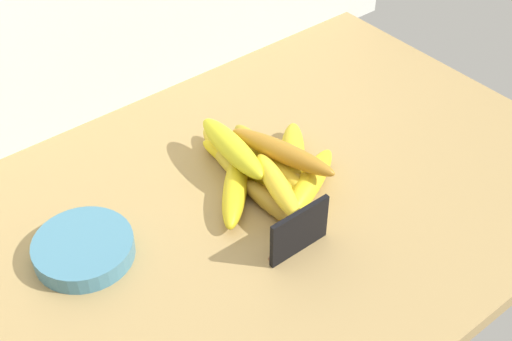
# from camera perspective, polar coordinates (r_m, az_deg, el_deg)

# --- Properties ---
(counter_top) EXTENTS (1.10, 0.76, 0.03)m
(counter_top) POSITION_cam_1_polar(r_m,az_deg,el_deg) (1.17, 1.28, -2.75)
(counter_top) COLOR #A48651
(counter_top) RESTS_ON ground
(chalkboard_sign) EXTENTS (0.11, 0.02, 0.08)m
(chalkboard_sign) POSITION_cam_1_polar(r_m,az_deg,el_deg) (1.05, 3.55, -5.09)
(chalkboard_sign) COLOR black
(chalkboard_sign) RESTS_ON counter_top
(fruit_bowl) EXTENTS (0.15, 0.15, 0.03)m
(fruit_bowl) POSITION_cam_1_polar(r_m,az_deg,el_deg) (1.09, -13.97, -6.25)
(fruit_bowl) COLOR teal
(fruit_bowl) RESTS_ON counter_top
(banana_0) EXTENTS (0.07, 0.20, 0.04)m
(banana_0) POSITION_cam_1_polar(r_m,az_deg,el_deg) (1.21, 0.59, 1.22)
(banana_0) COLOR gold
(banana_0) RESTS_ON counter_top
(banana_1) EXTENTS (0.16, 0.17, 0.04)m
(banana_1) POSITION_cam_1_polar(r_m,az_deg,el_deg) (1.15, -1.72, -1.47)
(banana_1) COLOR gold
(banana_1) RESTS_ON counter_top
(banana_2) EXTENTS (0.06, 0.17, 0.03)m
(banana_2) POSITION_cam_1_polar(r_m,az_deg,el_deg) (1.22, -2.59, 1.29)
(banana_2) COLOR gold
(banana_2) RESTS_ON counter_top
(banana_3) EXTENTS (0.05, 0.16, 0.04)m
(banana_3) POSITION_cam_1_polar(r_m,az_deg,el_deg) (1.12, 1.64, -2.86)
(banana_3) COLOR olive
(banana_3) RESTS_ON counter_top
(banana_4) EXTENTS (0.06, 0.19, 0.04)m
(banana_4) POSITION_cam_1_polar(r_m,az_deg,el_deg) (1.20, -1.30, 0.48)
(banana_4) COLOR yellow
(banana_4) RESTS_ON counter_top
(banana_5) EXTENTS (0.06, 0.20, 0.04)m
(banana_5) POSITION_cam_1_polar(r_m,az_deg,el_deg) (1.19, 1.61, 0.31)
(banana_5) COLOR gold
(banana_5) RESTS_ON counter_top
(banana_6) EXTENTS (0.19, 0.12, 0.04)m
(banana_6) POSITION_cam_1_polar(r_m,az_deg,el_deg) (1.16, 4.34, -1.11)
(banana_6) COLOR yellow
(banana_6) RESTS_ON counter_top
(banana_7) EXTENTS (0.16, 0.17, 0.04)m
(banana_7) POSITION_cam_1_polar(r_m,az_deg,el_deg) (1.21, 2.98, 1.13)
(banana_7) COLOR gold
(banana_7) RESTS_ON counter_top
(banana_8) EXTENTS (0.08, 0.16, 0.03)m
(banana_8) POSITION_cam_1_polar(r_m,az_deg,el_deg) (1.11, 1.78, -1.23)
(banana_8) COLOR yellow
(banana_8) RESTS_ON banana_3
(banana_9) EXTENTS (0.06, 0.19, 0.04)m
(banana_9) POSITION_cam_1_polar(r_m,az_deg,el_deg) (1.17, -1.97, 1.88)
(banana_9) COLOR yellow
(banana_9) RESTS_ON banana_4
(banana_10) EXTENTS (0.09, 0.20, 0.04)m
(banana_10) POSITION_cam_1_polar(r_m,az_deg,el_deg) (1.16, 2.15, 1.55)
(banana_10) COLOR #AC7422
(banana_10) RESTS_ON banana_5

